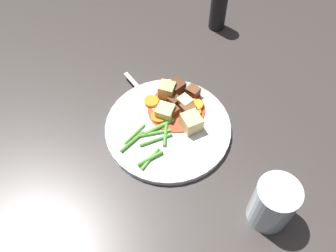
% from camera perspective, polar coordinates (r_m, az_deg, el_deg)
% --- Properties ---
extents(ground_plane, '(3.00, 3.00, 0.00)m').
position_cam_1_polar(ground_plane, '(0.80, 0.00, -0.56)').
color(ground_plane, '#383330').
extents(dinner_plate, '(0.28, 0.28, 0.01)m').
position_cam_1_polar(dinner_plate, '(0.80, 0.00, -0.28)').
color(dinner_plate, white).
rests_on(dinner_plate, ground_plane).
extents(stew_sauce, '(0.13, 0.13, 0.00)m').
position_cam_1_polar(stew_sauce, '(0.82, 1.32, 2.70)').
color(stew_sauce, '#93381E').
rests_on(stew_sauce, dinner_plate).
extents(carrot_slice_0, '(0.04, 0.04, 0.01)m').
position_cam_1_polar(carrot_slice_0, '(0.81, 4.17, 2.17)').
color(carrot_slice_0, orange).
rests_on(carrot_slice_0, dinner_plate).
extents(carrot_slice_1, '(0.04, 0.04, 0.01)m').
position_cam_1_polar(carrot_slice_1, '(0.82, 4.45, 3.26)').
color(carrot_slice_1, orange).
rests_on(carrot_slice_1, dinner_plate).
extents(carrot_slice_2, '(0.04, 0.04, 0.01)m').
position_cam_1_polar(carrot_slice_2, '(0.80, -1.47, 1.48)').
color(carrot_slice_2, orange).
rests_on(carrot_slice_2, dinner_plate).
extents(carrot_slice_3, '(0.05, 0.05, 0.01)m').
position_cam_1_polar(carrot_slice_3, '(0.80, 4.08, 1.07)').
color(carrot_slice_3, orange).
rests_on(carrot_slice_3, dinner_plate).
extents(carrot_slice_4, '(0.05, 0.05, 0.01)m').
position_cam_1_polar(carrot_slice_4, '(0.83, -2.62, 3.85)').
color(carrot_slice_4, orange).
rests_on(carrot_slice_4, dinner_plate).
extents(potato_chunk_0, '(0.02, 0.03, 0.02)m').
position_cam_1_polar(potato_chunk_0, '(0.84, 0.41, 5.96)').
color(potato_chunk_0, '#DBBC6B').
rests_on(potato_chunk_0, dinner_plate).
extents(potato_chunk_1, '(0.05, 0.05, 0.04)m').
position_cam_1_polar(potato_chunk_1, '(0.78, 3.70, 0.59)').
color(potato_chunk_1, '#E5CC7A').
rests_on(potato_chunk_1, dinner_plate).
extents(potato_chunk_2, '(0.04, 0.04, 0.03)m').
position_cam_1_polar(potato_chunk_2, '(0.80, -0.47, 2.25)').
color(potato_chunk_2, '#E5CC7A').
rests_on(potato_chunk_2, dinner_plate).
extents(potato_chunk_3, '(0.03, 0.03, 0.02)m').
position_cam_1_polar(potato_chunk_3, '(0.82, 2.63, 3.78)').
color(potato_chunk_3, '#EAD68C').
rests_on(potato_chunk_3, dinner_plate).
extents(potato_chunk_4, '(0.04, 0.04, 0.04)m').
position_cam_1_polar(potato_chunk_4, '(0.83, -0.18, 5.62)').
color(potato_chunk_4, '#DBBC6B').
rests_on(potato_chunk_4, dinner_plate).
extents(meat_chunk_0, '(0.04, 0.03, 0.02)m').
position_cam_1_polar(meat_chunk_0, '(0.80, 0.54, 2.29)').
color(meat_chunk_0, '#56331E').
rests_on(meat_chunk_0, dinner_plate).
extents(meat_chunk_1, '(0.04, 0.04, 0.03)m').
position_cam_1_polar(meat_chunk_1, '(0.84, 1.36, 6.15)').
color(meat_chunk_1, '#4C2B19').
rests_on(meat_chunk_1, dinner_plate).
extents(meat_chunk_2, '(0.03, 0.03, 0.02)m').
position_cam_1_polar(meat_chunk_2, '(0.82, 0.97, 4.05)').
color(meat_chunk_2, '#4C2B19').
rests_on(meat_chunk_2, dinner_plate).
extents(meat_chunk_3, '(0.04, 0.04, 0.02)m').
position_cam_1_polar(meat_chunk_3, '(0.81, 3.15, 2.69)').
color(meat_chunk_3, brown).
rests_on(meat_chunk_3, dinner_plate).
extents(meat_chunk_4, '(0.03, 0.03, 0.03)m').
position_cam_1_polar(meat_chunk_4, '(0.84, 3.70, 5.46)').
color(meat_chunk_4, brown).
rests_on(meat_chunk_4, dinner_plate).
extents(green_bean_0, '(0.06, 0.01, 0.01)m').
position_cam_1_polar(green_bean_0, '(0.78, -5.24, -1.22)').
color(green_bean_0, '#66AD42').
rests_on(green_bean_0, dinner_plate).
extents(green_bean_1, '(0.06, 0.05, 0.01)m').
position_cam_1_polar(green_bean_1, '(0.77, -1.60, -2.36)').
color(green_bean_1, '#4C8E33').
rests_on(green_bean_1, dinner_plate).
extents(green_bean_2, '(0.06, 0.03, 0.01)m').
position_cam_1_polar(green_bean_2, '(0.74, -2.81, -5.10)').
color(green_bean_2, '#4C8E33').
rests_on(green_bean_2, dinner_plate).
extents(green_bean_3, '(0.07, 0.04, 0.01)m').
position_cam_1_polar(green_bean_3, '(0.79, -1.39, -0.13)').
color(green_bean_3, '#599E38').
rests_on(green_bean_3, dinner_plate).
extents(green_bean_4, '(0.06, 0.01, 0.01)m').
position_cam_1_polar(green_bean_4, '(0.75, -2.81, -5.16)').
color(green_bean_4, '#66AD42').
rests_on(green_bean_4, dinner_plate).
extents(green_bean_5, '(0.07, 0.02, 0.01)m').
position_cam_1_polar(green_bean_5, '(0.77, -5.68, -2.47)').
color(green_bean_5, '#4C8E33').
rests_on(green_bean_5, dinner_plate).
extents(green_bean_6, '(0.05, 0.03, 0.01)m').
position_cam_1_polar(green_bean_6, '(0.77, -0.42, -1.39)').
color(green_bean_6, '#4C8E33').
rests_on(green_bean_6, dinner_plate).
extents(green_bean_7, '(0.06, 0.05, 0.01)m').
position_cam_1_polar(green_bean_7, '(0.78, -2.10, -1.12)').
color(green_bean_7, '#599E38').
rests_on(green_bean_7, dinner_plate).
extents(fork, '(0.08, 0.17, 0.00)m').
position_cam_1_polar(fork, '(0.84, -3.30, 4.53)').
color(fork, silver).
rests_on(fork, dinner_plate).
extents(water_glass, '(0.08, 0.08, 0.10)m').
position_cam_1_polar(water_glass, '(0.69, 16.18, -11.59)').
color(water_glass, silver).
rests_on(water_glass, ground_plane).
extents(pepper_mill, '(0.04, 0.04, 0.11)m').
position_cam_1_polar(pepper_mill, '(1.02, 7.92, 17.70)').
color(pepper_mill, black).
rests_on(pepper_mill, ground_plane).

